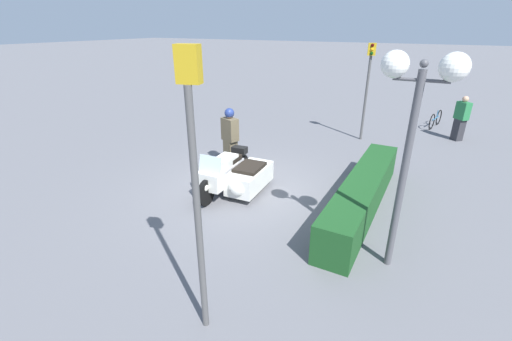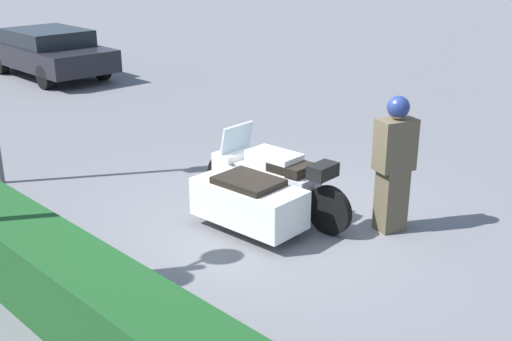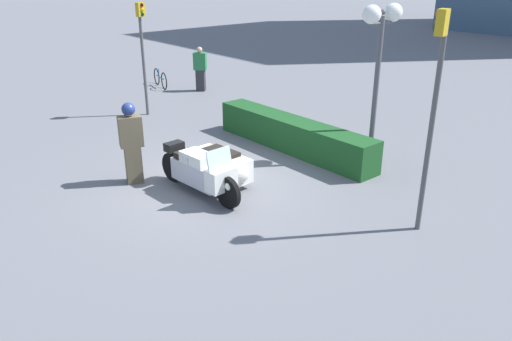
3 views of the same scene
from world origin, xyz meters
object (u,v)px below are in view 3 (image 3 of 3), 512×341
twin_lamp_post (381,35)px  traffic_light_near (434,95)px  pedestrian_bystander (200,69)px  hedge_bush_curbside (293,135)px  bicycle_parked (160,79)px  police_motorcycle (212,168)px  traffic_light_far (143,43)px  officer_rider (131,141)px

twin_lamp_post → traffic_light_near: traffic_light_near is taller
pedestrian_bystander → hedge_bush_curbside: bearing=-148.2°
traffic_light_near → bicycle_parked: bearing=-24.7°
police_motorcycle → pedestrian_bystander: (-7.56, 4.89, 0.35)m
twin_lamp_post → bicycle_parked: (-10.26, 0.23, -2.65)m
police_motorcycle → hedge_bush_curbside: bearing=98.6°
hedge_bush_curbside → traffic_light_far: 5.72m
traffic_light_far → bicycle_parked: bearing=129.6°
hedge_bush_curbside → twin_lamp_post: 3.23m
police_motorcycle → officer_rider: 1.83m
traffic_light_near → traffic_light_far: size_ratio=1.12×
traffic_light_far → pedestrian_bystander: traffic_light_far is taller
pedestrian_bystander → traffic_light_near: bearing=-148.0°
officer_rider → traffic_light_near: (5.16, 2.87, 1.51)m
police_motorcycle → traffic_light_far: bearing=159.8°
hedge_bush_curbside → twin_lamp_post: (1.77, 0.88, 2.56)m
traffic_light_far → bicycle_parked: 4.39m
hedge_bush_curbside → traffic_light_near: bearing=-15.1°
officer_rider → traffic_light_far: traffic_light_far is taller
hedge_bush_curbside → traffic_light_near: traffic_light_near is taller
traffic_light_near → pedestrian_bystander: 11.85m
police_motorcycle → hedge_bush_curbside: (-0.65, 2.97, -0.06)m
officer_rider → traffic_light_near: bearing=-131.7°
hedge_bush_curbside → traffic_light_far: size_ratio=1.47×
police_motorcycle → hedge_bush_curbside: 3.04m
police_motorcycle → officer_rider: bearing=-146.0°
police_motorcycle → officer_rider: officer_rider is taller
police_motorcycle → pedestrian_bystander: bearing=143.4°
traffic_light_near → pedestrian_bystander: (-11.32, 3.10, -1.64)m
twin_lamp_post → traffic_light_far: bearing=-163.5°
hedge_bush_curbside → traffic_light_near: (4.41, -1.19, 2.05)m
police_motorcycle → twin_lamp_post: 4.72m
pedestrian_bystander → bicycle_parked: (-1.58, -0.82, -0.50)m
police_motorcycle → traffic_light_far: 6.44m
twin_lamp_post → pedestrian_bystander: 9.01m
police_motorcycle → traffic_light_near: 4.61m
police_motorcycle → traffic_light_near: bearing=21.6°
officer_rider → traffic_light_far: (-4.54, 2.84, 1.29)m
traffic_light_far → traffic_light_near: bearing=-14.5°
bicycle_parked → pedestrian_bystander: bearing=40.3°
traffic_light_near → bicycle_parked: 13.28m
traffic_light_far → twin_lamp_post: bearing=1.8°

